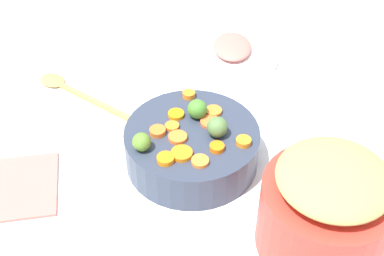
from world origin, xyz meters
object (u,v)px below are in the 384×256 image
(serving_bowl_carrots, at_px, (192,147))
(ham_plate, at_px, (231,57))
(metal_pot, at_px, (324,216))
(wooden_spoon, at_px, (69,89))

(serving_bowl_carrots, height_order, ham_plate, serving_bowl_carrots)
(serving_bowl_carrots, height_order, metal_pot, metal_pot)
(wooden_spoon, height_order, ham_plate, same)
(serving_bowl_carrots, xyz_separation_m, ham_plate, (-0.19, -0.31, -0.03))
(serving_bowl_carrots, relative_size, ham_plate, 1.12)
(wooden_spoon, xyz_separation_m, ham_plate, (-0.40, -0.01, 0.00))
(serving_bowl_carrots, relative_size, wooden_spoon, 1.04)
(serving_bowl_carrots, distance_m, ham_plate, 0.37)
(metal_pot, relative_size, wooden_spoon, 0.87)
(metal_pot, distance_m, wooden_spoon, 0.65)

